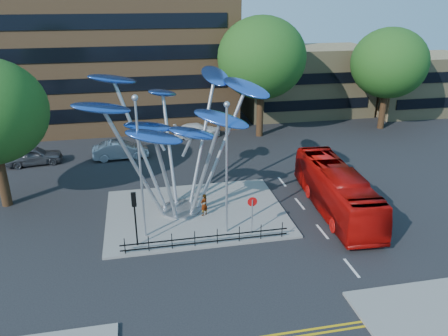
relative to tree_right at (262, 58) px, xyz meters
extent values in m
plane|color=black|center=(-8.00, -22.00, -8.04)|extent=(120.00, 120.00, 0.00)
cube|color=slate|center=(-9.00, -16.00, -7.96)|extent=(12.00, 9.00, 0.15)
cube|color=tan|center=(8.00, 8.00, -4.04)|extent=(15.00, 8.00, 8.00)
cube|color=tan|center=(22.00, 6.00, -4.54)|extent=(12.00, 8.00, 7.00)
cylinder|color=black|center=(0.00, 0.00, -5.18)|extent=(0.70, 0.70, 5.72)
ellipsoid|color=#1F4614|center=(0.00, 0.00, 0.02)|extent=(8.80, 8.80, 8.10)
cylinder|color=black|center=(-22.00, -12.00, -5.62)|extent=(0.70, 0.70, 4.84)
cylinder|color=black|center=(14.00, 0.00, -5.51)|extent=(0.70, 0.70, 5.06)
ellipsoid|color=#1F4614|center=(14.00, 0.00, -0.91)|extent=(8.00, 8.00, 7.36)
cylinder|color=#9EA0A5|center=(-10.00, -15.50, -7.83)|extent=(2.80, 2.80, 0.12)
cylinder|color=#9EA0A5|center=(-11.20, -16.10, -3.99)|extent=(0.24, 0.24, 7.80)
ellipsoid|color=blue|center=(-14.40, -17.10, -0.09)|extent=(3.92, 2.95, 1.39)
cylinder|color=#9EA0A5|center=(-10.40, -16.50, -4.69)|extent=(0.24, 0.24, 6.40)
ellipsoid|color=blue|center=(-11.60, -18.70, -1.49)|extent=(3.47, 1.78, 1.31)
cylinder|color=#9EA0A5|center=(-9.40, -16.30, -4.39)|extent=(0.24, 0.24, 7.00)
ellipsoid|color=blue|center=(-7.60, -17.90, -0.89)|extent=(3.81, 3.11, 1.36)
cylinder|color=#9EA0A5|center=(-8.80, -15.50, -3.79)|extent=(0.24, 0.24, 8.20)
ellipsoid|color=blue|center=(-5.40, -15.10, 0.31)|extent=(3.52, 4.06, 1.44)
cylinder|color=#9EA0A5|center=(-9.20, -14.60, -3.59)|extent=(0.24, 0.24, 8.60)
ellipsoid|color=blue|center=(-7.00, -12.60, 0.71)|extent=(2.21, 3.79, 1.39)
cylinder|color=#9EA0A5|center=(-10.20, -14.50, -4.19)|extent=(0.24, 0.24, 7.40)
ellipsoid|color=blue|center=(-10.60, -11.90, -0.49)|extent=(3.02, 3.71, 1.34)
cylinder|color=#9EA0A5|center=(-11.00, -15.10, -3.49)|extent=(0.24, 0.24, 8.80)
ellipsoid|color=blue|center=(-13.80, -13.70, 0.91)|extent=(3.88, 3.60, 1.42)
ellipsoid|color=blue|center=(-11.80, -15.30, -1.89)|extent=(3.40, 1.96, 1.13)
ellipsoid|color=blue|center=(-9.10, -15.90, -2.29)|extent=(3.39, 2.16, 1.11)
cylinder|color=#9EA0A5|center=(-12.50, -18.50, -3.64)|extent=(0.14, 0.14, 8.50)
sphere|color=#9EA0A5|center=(-12.50, -18.50, 0.73)|extent=(0.36, 0.36, 0.36)
cylinder|color=#9EA0A5|center=(-7.50, -19.00, -3.89)|extent=(0.14, 0.14, 8.00)
sphere|color=#9EA0A5|center=(-7.50, -19.00, 0.23)|extent=(0.36, 0.36, 0.36)
cylinder|color=black|center=(-13.00, -19.50, -6.29)|extent=(0.10, 0.10, 3.20)
cube|color=black|center=(-13.00, -19.50, -4.89)|extent=(0.28, 0.18, 0.85)
sphere|color=#FF0C0C|center=(-13.00, -19.50, -4.61)|extent=(0.18, 0.18, 0.18)
cylinder|color=#9EA0A5|center=(-6.00, -19.50, -6.74)|extent=(0.08, 0.08, 2.30)
cylinder|color=red|center=(-6.00, -19.47, -5.74)|extent=(0.60, 0.04, 0.60)
cube|color=white|center=(-6.00, -19.45, -5.74)|extent=(0.42, 0.03, 0.10)
cylinder|color=black|center=(-13.70, -20.30, -7.39)|extent=(0.05, 0.05, 1.00)
cylinder|color=black|center=(-12.36, -20.30, -7.39)|extent=(0.05, 0.05, 1.00)
cylinder|color=black|center=(-11.01, -20.30, -7.39)|extent=(0.05, 0.05, 1.00)
cylinder|color=black|center=(-9.67, -20.30, -7.39)|extent=(0.05, 0.05, 1.00)
cylinder|color=black|center=(-8.33, -20.30, -7.39)|extent=(0.05, 0.05, 1.00)
cylinder|color=black|center=(-6.99, -20.30, -7.39)|extent=(0.05, 0.05, 1.00)
cylinder|color=black|center=(-5.64, -20.30, -7.39)|extent=(0.05, 0.05, 1.00)
cylinder|color=black|center=(-4.30, -20.30, -7.39)|extent=(0.05, 0.05, 1.00)
cube|color=black|center=(-9.00, -20.30, -7.34)|extent=(10.00, 0.06, 0.06)
cube|color=black|center=(-9.00, -20.30, -7.69)|extent=(10.00, 0.06, 0.06)
imported|color=#B00B08|center=(0.50, -17.36, -6.49)|extent=(3.38, 11.23, 3.09)
imported|color=gray|center=(-8.53, -16.59, -7.12)|extent=(0.67, 0.63, 1.54)
imported|color=#46484F|center=(-21.65, -4.00, -7.23)|extent=(4.96, 2.53, 1.62)
imported|color=#B1B3B9|center=(-14.19, -4.00, -7.23)|extent=(5.01, 1.99, 1.62)
imported|color=silver|center=(-6.43, 1.00, -7.34)|extent=(5.01, 2.52, 1.39)
camera|label=1|loc=(-12.40, -42.38, 6.07)|focal=35.00mm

